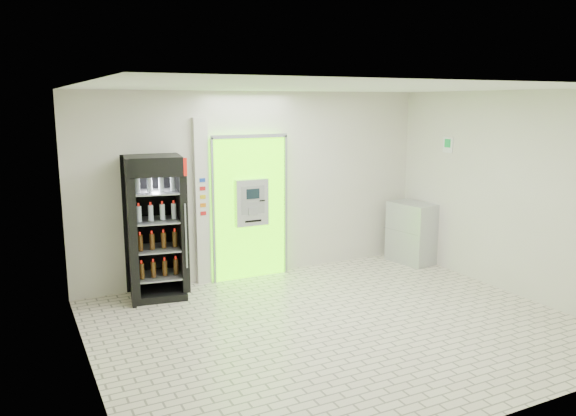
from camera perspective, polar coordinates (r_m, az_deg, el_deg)
ground at (r=7.41m, az=5.03°, el=-11.77°), size 6.00×6.00×0.00m
room_shell at (r=6.92m, az=5.28°, el=2.46°), size 6.00×6.00×6.00m
atm_assembly at (r=9.06m, az=-3.95°, el=0.16°), size 1.30×0.24×2.33m
pillar at (r=8.81m, az=-8.74°, el=0.60°), size 0.22×0.11×2.60m
beverage_cooler at (r=8.37m, az=-13.32°, el=-2.20°), size 0.88×0.83×2.08m
steel_cabinet at (r=10.25m, az=12.51°, el=-2.45°), size 0.67×0.88×1.07m
exit_sign at (r=9.81m, az=15.94°, el=6.19°), size 0.02×0.22×0.26m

